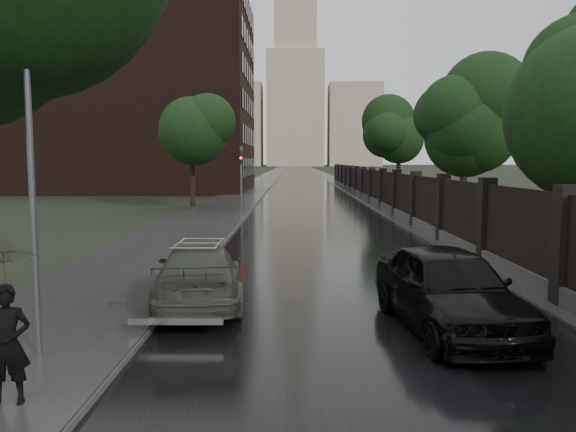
# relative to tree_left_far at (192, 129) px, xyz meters

# --- Properties ---
(ground) EXTENTS (800.00, 800.00, 0.00)m
(ground) POSITION_rel_tree_left_far_xyz_m (8.00, -30.00, -5.24)
(ground) COLOR black
(ground) RESTS_ON ground
(road) EXTENTS (8.00, 420.00, 0.02)m
(road) POSITION_rel_tree_left_far_xyz_m (8.00, 160.00, -5.23)
(road) COLOR black
(road) RESTS_ON ground
(sidewalk_left) EXTENTS (4.00, 420.00, 0.16)m
(sidewalk_left) POSITION_rel_tree_left_far_xyz_m (2.00, 160.00, -5.16)
(sidewalk_left) COLOR #2D2D2D
(sidewalk_left) RESTS_ON ground
(verge_right) EXTENTS (3.00, 420.00, 0.08)m
(verge_right) POSITION_rel_tree_left_far_xyz_m (13.50, 160.00, -5.20)
(verge_right) COLOR #2D2D2D
(verge_right) RESTS_ON ground
(fence_right) EXTENTS (0.45, 75.72, 2.70)m
(fence_right) POSITION_rel_tree_left_far_xyz_m (12.60, 2.01, -4.23)
(fence_right) COLOR #383533
(fence_right) RESTS_ON ground
(tree_left_far) EXTENTS (4.25, 4.25, 7.39)m
(tree_left_far) POSITION_rel_tree_left_far_xyz_m (0.00, 0.00, 0.00)
(tree_left_far) COLOR black
(tree_left_far) RESTS_ON ground
(tree_right_b) EXTENTS (4.08, 4.08, 7.01)m
(tree_right_b) POSITION_rel_tree_left_far_xyz_m (15.50, -8.00, -0.29)
(tree_right_b) COLOR black
(tree_right_b) RESTS_ON ground
(tree_right_c) EXTENTS (4.08, 4.08, 7.01)m
(tree_right_c) POSITION_rel_tree_left_far_xyz_m (15.50, 10.00, -0.29)
(tree_right_c) COLOR black
(tree_right_c) RESTS_ON ground
(lamp_post) EXTENTS (0.25, 0.12, 5.11)m
(lamp_post) POSITION_rel_tree_left_far_xyz_m (2.60, -28.50, -2.57)
(lamp_post) COLOR #59595E
(lamp_post) RESTS_ON ground
(traffic_light) EXTENTS (0.16, 0.32, 4.00)m
(traffic_light) POSITION_rel_tree_left_far_xyz_m (3.70, -5.01, -2.84)
(traffic_light) COLOR #59595E
(traffic_light) RESTS_ON ground
(brick_building) EXTENTS (24.00, 18.00, 20.00)m
(brick_building) POSITION_rel_tree_left_far_xyz_m (-10.00, 22.00, 4.76)
(brick_building) COLOR black
(brick_building) RESTS_ON ground
(stalinist_tower) EXTENTS (92.00, 30.00, 159.00)m
(stalinist_tower) POSITION_rel_tree_left_far_xyz_m (8.00, 270.00, 33.14)
(stalinist_tower) COLOR tan
(stalinist_tower) RESTS_ON ground
(volga_sedan) EXTENTS (2.46, 4.82, 1.34)m
(volga_sedan) POSITION_rel_tree_left_far_xyz_m (4.56, -24.84, -4.57)
(volga_sedan) COLOR #454C3C
(volga_sedan) RESTS_ON ground
(car_right_near) EXTENTS (2.43, 4.93, 1.62)m
(car_right_near) POSITION_rel_tree_left_far_xyz_m (9.60, -26.72, -4.43)
(car_right_near) COLOR black
(car_right_near) RESTS_ON ground
(pedestrian_umbrella) EXTENTS (1.05, 1.06, 2.39)m
(pedestrian_umbrella) POSITION_rel_tree_left_far_xyz_m (3.07, -30.35, -3.49)
(pedestrian_umbrella) COLOR black
(pedestrian_umbrella) RESTS_ON sidewalk_left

